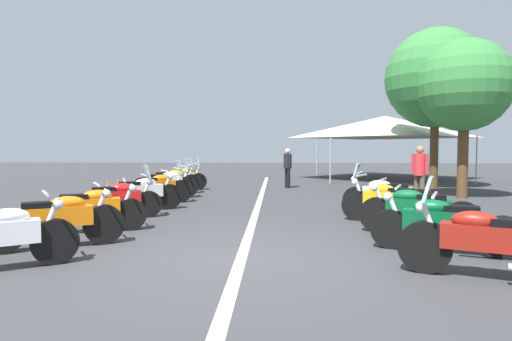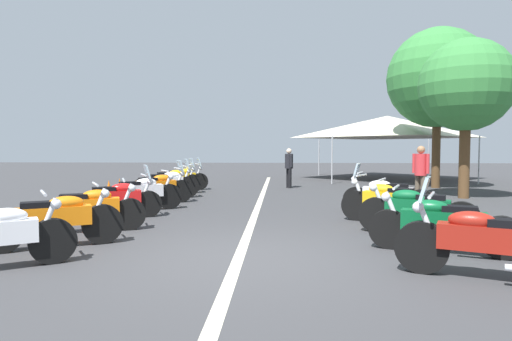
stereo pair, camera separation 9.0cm
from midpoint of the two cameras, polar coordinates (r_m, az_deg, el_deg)
The scene contains 22 objects.
ground_plane at distance 6.21m, azimuth -2.40°, elevation -11.60°, with size 80.00×80.00×0.00m, color #38383A.
lane_centre_stripe at distance 11.16m, azimuth -0.09°, elevation -5.06°, with size 23.54×0.16×0.01m, color beige.
motorcycle_left_row_1 at distance 7.40m, azimuth -25.37°, elevation -5.90°, with size 1.17×1.87×1.00m.
motorcycle_left_row_2 at distance 8.54m, azimuth -21.70°, elevation -4.75°, with size 1.01×2.02×0.98m.
motorcycle_left_row_3 at distance 9.94m, azimuth -18.39°, elevation -3.58°, with size 1.10×1.90×1.19m.
motorcycle_left_row_4 at distance 11.03m, azimuth -15.53°, elevation -2.87°, with size 1.27×1.94×1.00m.
motorcycle_left_row_5 at distance 12.35m, azimuth -13.36°, elevation -2.17°, with size 1.18×1.90×1.22m.
motorcycle_left_row_6 at distance 13.59m, azimuth -12.08°, elevation -1.66°, with size 1.00×1.91×1.23m.
motorcycle_left_row_7 at distance 14.86m, azimuth -11.45°, elevation -1.28°, with size 1.16×1.96×1.22m.
motorcycle_left_row_8 at distance 16.04m, azimuth -10.15°, elevation -0.99°, with size 0.98×1.89×1.21m.
motorcycle_right_row_0 at distance 5.78m, azimuth 28.17°, elevation -8.26°, with size 1.03×1.99×1.22m.
motorcycle_right_row_1 at distance 6.97m, azimuth 23.34°, elevation -6.48°, with size 1.02×2.05×0.99m.
motorcycle_right_row_2 at distance 8.23m, azimuth 20.38°, elevation -4.91°, with size 1.02×1.98×1.00m.
motorcycle_right_row_3 at distance 9.33m, azimuth 17.09°, elevation -3.94°, with size 1.15×1.88×1.01m.
motorcycle_right_row_4 at distance 10.66m, azimuth 16.71°, elevation -3.08°, with size 1.00×2.03×1.20m.
traffic_cone_0 at distance 13.60m, azimuth -19.34°, elevation -2.56°, with size 0.36×0.36×0.61m.
traffic_cone_1 at distance 14.20m, azimuth -18.05°, elevation -2.31°, with size 0.36×0.36×0.61m.
bystander_0 at distance 12.75m, azimuth 20.80°, elevation 0.04°, with size 0.44×0.35×1.63m.
bystander_1 at distance 16.88m, azimuth 4.08°, elevation 0.73°, with size 0.50×0.32×1.56m.
roadside_tree_0 at distance 18.51m, azimuth 22.70°, elevation 11.24°, with size 3.87×3.87×6.24m.
roadside_tree_1 at distance 14.98m, azimuth 25.90°, elevation 10.10°, with size 2.85×2.85×4.95m.
event_tent at distance 22.71m, azimuth 16.72°, elevation 5.60°, with size 6.97×6.97×3.20m.
Camera 1 is at (-5.99, -0.49, 1.56)m, focal length 29.99 mm.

